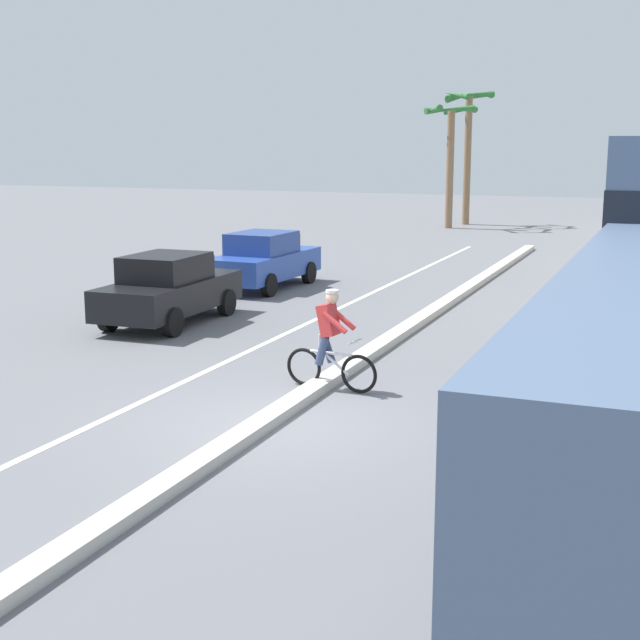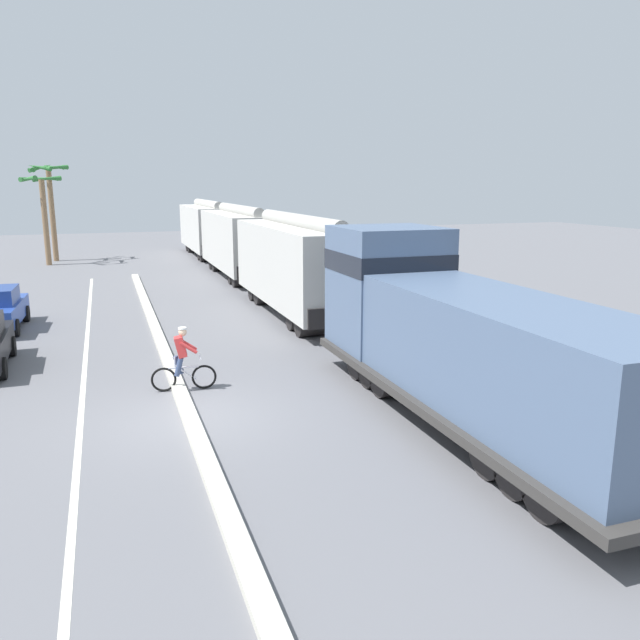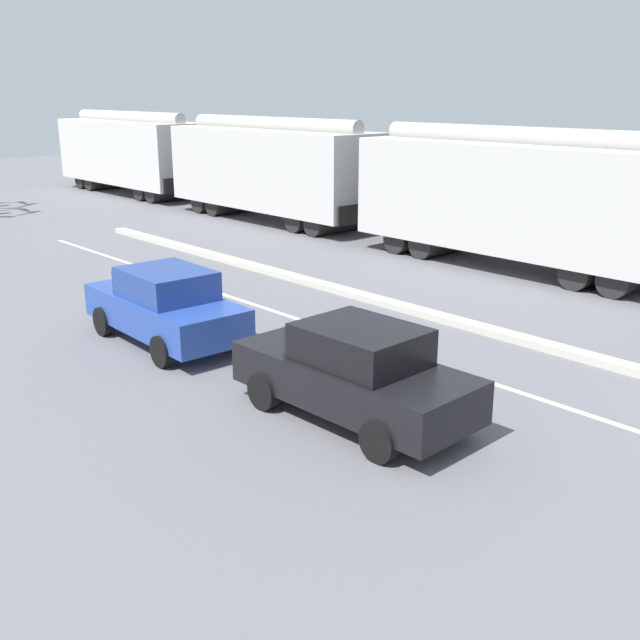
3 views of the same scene
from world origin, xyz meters
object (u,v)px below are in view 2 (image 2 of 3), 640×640
Objects in this scene: locomotive at (452,340)px; hopper_car_middle at (240,241)px; hopper_car_lead at (299,265)px; hopper_car_trailing at (208,228)px; palm_tree_far at (43,198)px; cyclist at (182,361)px; palm_tree_near at (50,188)px.

hopper_car_middle is (-0.00, 23.76, 0.28)m from locomotive.
hopper_car_lead is 1.00× the size of hopper_car_trailing.
hopper_car_lead is 1.79× the size of palm_tree_far.
hopper_car_middle is (0.00, 11.60, 0.00)m from hopper_car_lead.
palm_tree_far is (-11.12, 21.09, 2.35)m from hopper_car_lead.
palm_tree_near reaches higher than cyclist.
palm_tree_near reaches higher than locomotive.
palm_tree_near reaches higher than palm_tree_far.
hopper_car_middle is 20.87m from cyclist.
palm_tree_far reaches higher than cyclist.
hopper_car_trailing is at bearing 90.00° from locomotive.
palm_tree_near reaches higher than hopper_car_lead.
cyclist is at bearing -124.66° from hopper_car_lead.
hopper_car_lead is 10.30m from cyclist.
hopper_car_trailing is at bearing 79.58° from cyclist.
cyclist is (-5.81, -8.40, -1.26)m from hopper_car_lead.
locomotive is 37.31m from palm_tree_near.
hopper_car_lead is (-0.00, 12.16, 0.28)m from locomotive.
palm_tree_far is (-11.12, 9.49, 2.35)m from hopper_car_middle.
palm_tree_far is at bearing 117.80° from hopper_car_lead.
locomotive is 6.77× the size of cyclist.
locomotive is at bearing -71.50° from palm_tree_far.
locomotive is at bearing -90.00° from hopper_car_middle.
hopper_car_trailing reaches higher than cyclist.
locomotive is 35.36m from hopper_car_trailing.
hopper_car_trailing is (-0.00, 35.36, 0.28)m from locomotive.
hopper_car_middle is 1.55× the size of palm_tree_near.
locomotive is 1.10× the size of hopper_car_middle.
cyclist is (-5.81, -31.60, -1.26)m from hopper_car_trailing.
hopper_car_trailing is at bearing -1.06° from palm_tree_near.
hopper_car_lead is 6.18× the size of cyclist.
palm_tree_far is (-5.31, 29.50, 3.61)m from cyclist.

